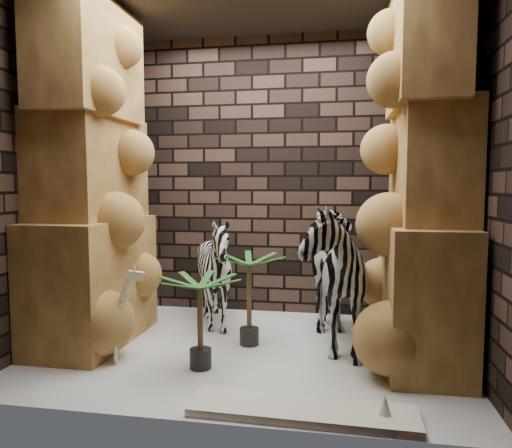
% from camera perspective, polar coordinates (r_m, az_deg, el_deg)
% --- Properties ---
extents(floor, '(3.50, 3.50, 0.00)m').
position_cam_1_polar(floor, '(4.15, -1.18, -15.04)').
color(floor, white).
rests_on(floor, ground).
extents(wall_back, '(3.50, 0.00, 3.50)m').
position_cam_1_polar(wall_back, '(5.13, 1.50, 5.84)').
color(wall_back, black).
rests_on(wall_back, ground).
extents(wall_front, '(3.50, 0.00, 3.50)m').
position_cam_1_polar(wall_front, '(2.69, -6.44, 6.73)').
color(wall_front, black).
rests_on(wall_front, ground).
extents(wall_left, '(0.00, 3.00, 3.00)m').
position_cam_1_polar(wall_left, '(4.58, -23.37, 5.57)').
color(wall_left, black).
rests_on(wall_left, ground).
extents(wall_right, '(0.00, 3.00, 3.00)m').
position_cam_1_polar(wall_right, '(3.95, 24.64, 5.70)').
color(wall_right, black).
rests_on(wall_right, ground).
extents(rock_pillar_left, '(0.68, 1.30, 3.00)m').
position_cam_1_polar(rock_pillar_left, '(4.39, -19.53, 5.73)').
color(rock_pillar_left, tan).
rests_on(rock_pillar_left, floor).
extents(rock_pillar_right, '(0.58, 1.25, 3.00)m').
position_cam_1_polar(rock_pillar_right, '(3.89, 19.91, 5.88)').
color(rock_pillar_right, tan).
rests_on(rock_pillar_right, floor).
extents(zebra_right, '(0.96, 1.38, 1.49)m').
position_cam_1_polar(zebra_right, '(4.11, 8.23, -4.54)').
color(zebra_right, white).
rests_on(zebra_right, floor).
extents(zebra_left, '(1.22, 1.34, 1.00)m').
position_cam_1_polar(zebra_left, '(4.63, -4.90, -6.55)').
color(zebra_left, white).
rests_on(zebra_left, floor).
extents(giraffe_toy, '(0.43, 0.29, 0.79)m').
position_cam_1_polar(giraffe_toy, '(3.90, -18.31, -10.45)').
color(giraffe_toy, beige).
rests_on(giraffe_toy, floor).
extents(palm_front, '(0.36, 0.36, 0.82)m').
position_cam_1_polar(palm_front, '(4.16, -0.83, -9.11)').
color(palm_front, '#124B15').
rests_on(palm_front, floor).
extents(palm_back, '(0.36, 0.36, 0.73)m').
position_cam_1_polar(palm_back, '(3.68, -6.80, -11.70)').
color(palm_back, '#124B15').
rests_on(palm_back, floor).
extents(surfboard, '(1.40, 0.38, 0.05)m').
position_cam_1_polar(surfboard, '(3.11, 5.63, -21.63)').
color(surfboard, white).
rests_on(surfboard, floor).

